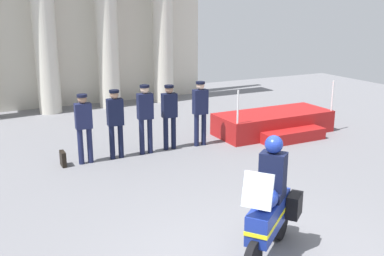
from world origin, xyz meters
name	(u,v)px	position (x,y,z in m)	size (l,w,h in m)	color
colonnade_backdrop	(72,8)	(0.23, 11.96, 3.58)	(10.42, 1.62, 6.88)	beige
reviewing_stand	(275,124)	(4.54, 5.66, 0.30)	(3.46, 1.91, 1.53)	#A51919
officer_in_row_0	(84,123)	(-1.06, 5.61, 0.99)	(0.39, 0.24, 1.68)	#191E42
officer_in_row_1	(115,119)	(-0.29, 5.63, 1.01)	(0.39, 0.24, 1.71)	black
officer_in_row_2	(145,114)	(0.49, 5.64, 1.05)	(0.39, 0.24, 1.77)	#141938
officer_in_row_3	(169,112)	(1.18, 5.72, 1.00)	(0.39, 0.24, 1.70)	black
officer_in_row_4	(200,108)	(2.04, 5.63, 1.03)	(0.39, 0.24, 1.74)	#141938
motorcycle_with_rider	(270,209)	(0.34, 0.23, 0.79)	(1.73, 1.37, 1.90)	black
briefcase_on_ground	(63,159)	(-1.59, 5.65, 0.18)	(0.10, 0.32, 0.36)	black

